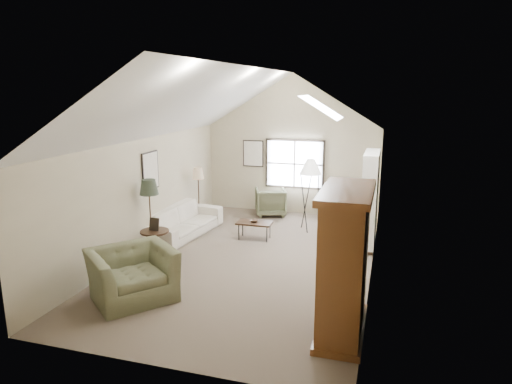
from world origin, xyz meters
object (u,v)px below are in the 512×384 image
(armchair_near, at_px, (132,274))
(side_chair, at_px, (349,201))
(side_table, at_px, (155,244))
(armchair_far, at_px, (271,202))
(coffee_table, at_px, (254,231))
(armoire, at_px, (344,263))
(sofa, at_px, (183,221))

(armchair_near, height_order, side_chair, side_chair)
(side_table, bearing_deg, side_chair, 48.26)
(armchair_far, height_order, side_table, armchair_far)
(side_table, bearing_deg, coffee_table, 46.96)
(coffee_table, height_order, side_table, side_table)
(armoire, xyz_separation_m, side_chair, (-0.46, 6.10, -0.57))
(armoire, height_order, side_chair, armoire)
(sofa, relative_size, side_chair, 2.31)
(armchair_far, bearing_deg, sofa, 35.71)
(sofa, distance_m, side_chair, 4.61)
(armoire, xyz_separation_m, armchair_near, (-3.61, 0.08, -0.66))
(armchair_near, height_order, side_table, armchair_near)
(coffee_table, bearing_deg, armchair_far, 94.73)
(armoire, height_order, coffee_table, armoire)
(side_chair, bearing_deg, side_table, -146.18)
(coffee_table, bearing_deg, sofa, -173.40)
(sofa, height_order, side_chair, side_chair)
(sofa, bearing_deg, armchair_far, -26.90)
(sofa, xyz_separation_m, side_table, (0.10, -1.60, -0.05))
(side_table, distance_m, side_chair, 5.59)
(side_chair, bearing_deg, coffee_table, -145.16)
(coffee_table, bearing_deg, side_chair, 49.29)
(armchair_near, bearing_deg, sofa, 51.34)
(sofa, height_order, side_table, sofa)
(sofa, height_order, armchair_far, armchair_far)
(armchair_near, xyz_separation_m, side_chair, (3.14, 6.02, 0.09))
(armoire, bearing_deg, side_chair, 94.33)
(armchair_far, xyz_separation_m, side_table, (-1.50, -4.01, -0.08))
(armoire, relative_size, side_table, 3.58)
(side_chair, bearing_deg, armchair_near, -132.03)
(armchair_near, bearing_deg, side_chair, 12.63)
(armchair_near, relative_size, coffee_table, 1.63)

